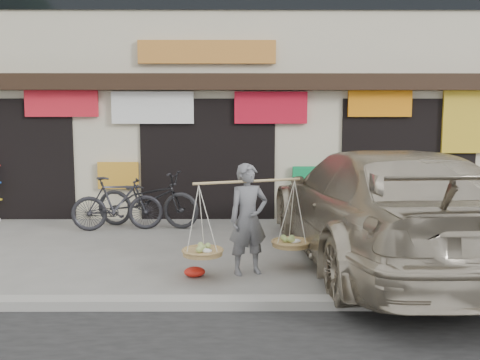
{
  "coord_description": "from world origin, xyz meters",
  "views": [
    {
      "loc": [
        0.67,
        -7.85,
        2.24
      ],
      "look_at": [
        0.71,
        0.9,
        1.2
      ],
      "focal_mm": 38.0,
      "sensor_mm": 36.0,
      "label": 1
    }
  ],
  "objects_px": {
    "suv": "(378,206)",
    "street_vendor": "(248,224)",
    "bike_1": "(117,204)",
    "bike_2": "(148,199)"
  },
  "relations": [
    {
      "from": "street_vendor",
      "to": "suv",
      "type": "height_order",
      "value": "suv"
    },
    {
      "from": "street_vendor",
      "to": "bike_2",
      "type": "distance_m",
      "value": 3.86
    },
    {
      "from": "street_vendor",
      "to": "bike_1",
      "type": "bearing_deg",
      "value": 110.42
    },
    {
      "from": "bike_2",
      "to": "suv",
      "type": "relative_size",
      "value": 0.35
    },
    {
      "from": "bike_1",
      "to": "suv",
      "type": "height_order",
      "value": "suv"
    },
    {
      "from": "bike_2",
      "to": "street_vendor",
      "type": "bearing_deg",
      "value": -135.04
    },
    {
      "from": "bike_1",
      "to": "suv",
      "type": "relative_size",
      "value": 0.29
    },
    {
      "from": "bike_1",
      "to": "bike_2",
      "type": "xyz_separation_m",
      "value": [
        0.55,
        0.34,
        0.04
      ]
    },
    {
      "from": "bike_1",
      "to": "bike_2",
      "type": "bearing_deg",
      "value": -66.93
    },
    {
      "from": "suv",
      "to": "street_vendor",
      "type": "bearing_deg",
      "value": 11.03
    }
  ]
}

